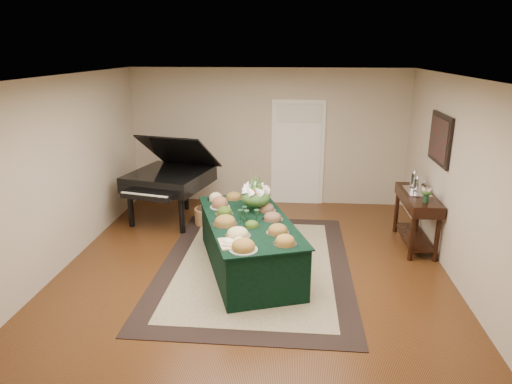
# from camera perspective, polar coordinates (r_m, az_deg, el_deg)

# --- Properties ---
(ground) EXTENTS (6.00, 6.00, 0.00)m
(ground) POSITION_cam_1_polar(r_m,az_deg,el_deg) (6.76, -0.23, -9.29)
(ground) COLOR black
(ground) RESTS_ON ground
(area_rug) EXTENTS (2.74, 3.84, 0.01)m
(area_rug) POSITION_cam_1_polar(r_m,az_deg,el_deg) (6.80, -0.08, -9.06)
(area_rug) COLOR black
(area_rug) RESTS_ON ground
(kitchen_doorway) EXTENTS (1.05, 0.07, 2.10)m
(kitchen_doorway) POSITION_cam_1_polar(r_m,az_deg,el_deg) (9.20, 5.22, 4.73)
(kitchen_doorway) COLOR white
(kitchen_doorway) RESTS_ON ground
(buffet_table) EXTENTS (1.81, 2.59, 0.75)m
(buffet_table) POSITION_cam_1_polar(r_m,az_deg,el_deg) (6.57, -0.93, -6.48)
(buffet_table) COLOR black
(buffet_table) RESTS_ON ground
(food_platters) EXTENTS (1.42, 2.43, 0.13)m
(food_platters) POSITION_cam_1_polar(r_m,az_deg,el_deg) (6.44, -1.25, -2.94)
(food_platters) COLOR silver
(food_platters) RESTS_ON buffet_table
(cutting_board) EXTENTS (0.45, 0.45, 0.10)m
(cutting_board) POSITION_cam_1_polar(r_m,az_deg,el_deg) (5.66, -2.79, -6.11)
(cutting_board) COLOR tan
(cutting_board) RESTS_ON buffet_table
(green_goblets) EXTENTS (0.30, 0.22, 0.18)m
(green_goblets) POSITION_cam_1_polar(r_m,az_deg,el_deg) (6.33, -1.13, -2.89)
(green_goblets) COLOR #153622
(green_goblets) RESTS_ON buffet_table
(floral_centerpiece) EXTENTS (0.45, 0.45, 0.45)m
(floral_centerpiece) POSITION_cam_1_polar(r_m,az_deg,el_deg) (6.69, -0.03, -0.19)
(floral_centerpiece) COLOR #153622
(floral_centerpiece) RESTS_ON buffet_table
(grand_piano) EXTENTS (1.68, 1.79, 1.62)m
(grand_piano) POSITION_cam_1_polar(r_m,az_deg,el_deg) (8.42, -10.74, 1.71)
(grand_piano) COLOR black
(grand_piano) RESTS_ON ground
(wicker_basket) EXTENTS (0.46, 0.46, 0.29)m
(wicker_basket) POSITION_cam_1_polar(r_m,az_deg,el_deg) (8.33, -6.10, -2.98)
(wicker_basket) COLOR #A77243
(wicker_basket) RESTS_ON ground
(mahogany_sideboard) EXTENTS (0.45, 1.33, 0.88)m
(mahogany_sideboard) POSITION_cam_1_polar(r_m,az_deg,el_deg) (7.63, 19.51, -1.63)
(mahogany_sideboard) COLOR black
(mahogany_sideboard) RESTS_ON ground
(tea_service) EXTENTS (0.34, 0.58, 0.30)m
(tea_service) POSITION_cam_1_polar(r_m,az_deg,el_deg) (7.73, 19.37, 1.10)
(tea_service) COLOR silver
(tea_service) RESTS_ON mahogany_sideboard
(pink_bouquet) EXTENTS (0.18, 0.18, 0.23)m
(pink_bouquet) POSITION_cam_1_polar(r_m,az_deg,el_deg) (7.15, 20.55, -0.03)
(pink_bouquet) COLOR #153622
(pink_bouquet) RESTS_ON mahogany_sideboard
(wall_painting) EXTENTS (0.05, 0.95, 0.75)m
(wall_painting) POSITION_cam_1_polar(r_m,az_deg,el_deg) (7.42, 22.01, 6.17)
(wall_painting) COLOR black
(wall_painting) RESTS_ON ground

